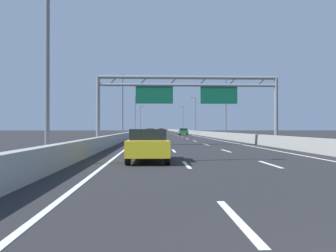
# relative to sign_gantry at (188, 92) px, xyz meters

# --- Properties ---
(ground_plane) EXTENTS (260.00, 260.00, 0.00)m
(ground_plane) POSITION_rel_sign_gantry_xyz_m (0.03, 70.30, -4.83)
(ground_plane) COLOR #262628
(lane_dash_left_0) EXTENTS (0.16, 3.00, 0.01)m
(lane_dash_left_0) POSITION_rel_sign_gantry_xyz_m (-1.77, -26.20, -4.82)
(lane_dash_left_0) COLOR white
(lane_dash_left_0) RESTS_ON ground_plane
(lane_dash_left_1) EXTENTS (0.16, 3.00, 0.01)m
(lane_dash_left_1) POSITION_rel_sign_gantry_xyz_m (-1.77, -17.20, -4.82)
(lane_dash_left_1) COLOR white
(lane_dash_left_1) RESTS_ON ground_plane
(lane_dash_left_2) EXTENTS (0.16, 3.00, 0.01)m
(lane_dash_left_2) POSITION_rel_sign_gantry_xyz_m (-1.77, -8.20, -4.82)
(lane_dash_left_2) COLOR white
(lane_dash_left_2) RESTS_ON ground_plane
(lane_dash_left_3) EXTENTS (0.16, 3.00, 0.01)m
(lane_dash_left_3) POSITION_rel_sign_gantry_xyz_m (-1.77, 0.80, -4.82)
(lane_dash_left_3) COLOR white
(lane_dash_left_3) RESTS_ON ground_plane
(lane_dash_left_4) EXTENTS (0.16, 3.00, 0.01)m
(lane_dash_left_4) POSITION_rel_sign_gantry_xyz_m (-1.77, 9.80, -4.82)
(lane_dash_left_4) COLOR white
(lane_dash_left_4) RESTS_ON ground_plane
(lane_dash_left_5) EXTENTS (0.16, 3.00, 0.01)m
(lane_dash_left_5) POSITION_rel_sign_gantry_xyz_m (-1.77, 18.80, -4.82)
(lane_dash_left_5) COLOR white
(lane_dash_left_5) RESTS_ON ground_plane
(lane_dash_left_6) EXTENTS (0.16, 3.00, 0.01)m
(lane_dash_left_6) POSITION_rel_sign_gantry_xyz_m (-1.77, 27.80, -4.82)
(lane_dash_left_6) COLOR white
(lane_dash_left_6) RESTS_ON ground_plane
(lane_dash_left_7) EXTENTS (0.16, 3.00, 0.01)m
(lane_dash_left_7) POSITION_rel_sign_gantry_xyz_m (-1.77, 36.80, -4.82)
(lane_dash_left_7) COLOR white
(lane_dash_left_7) RESTS_ON ground_plane
(lane_dash_left_8) EXTENTS (0.16, 3.00, 0.01)m
(lane_dash_left_8) POSITION_rel_sign_gantry_xyz_m (-1.77, 45.80, -4.82)
(lane_dash_left_8) COLOR white
(lane_dash_left_8) RESTS_ON ground_plane
(lane_dash_left_9) EXTENTS (0.16, 3.00, 0.01)m
(lane_dash_left_9) POSITION_rel_sign_gantry_xyz_m (-1.77, 54.80, -4.82)
(lane_dash_left_9) COLOR white
(lane_dash_left_9) RESTS_ON ground_plane
(lane_dash_left_10) EXTENTS (0.16, 3.00, 0.01)m
(lane_dash_left_10) POSITION_rel_sign_gantry_xyz_m (-1.77, 63.80, -4.82)
(lane_dash_left_10) COLOR white
(lane_dash_left_10) RESTS_ON ground_plane
(lane_dash_left_11) EXTENTS (0.16, 3.00, 0.01)m
(lane_dash_left_11) POSITION_rel_sign_gantry_xyz_m (-1.77, 72.80, -4.82)
(lane_dash_left_11) COLOR white
(lane_dash_left_11) RESTS_ON ground_plane
(lane_dash_left_12) EXTENTS (0.16, 3.00, 0.01)m
(lane_dash_left_12) POSITION_rel_sign_gantry_xyz_m (-1.77, 81.80, -4.82)
(lane_dash_left_12) COLOR white
(lane_dash_left_12) RESTS_ON ground_plane
(lane_dash_left_13) EXTENTS (0.16, 3.00, 0.01)m
(lane_dash_left_13) POSITION_rel_sign_gantry_xyz_m (-1.77, 90.80, -4.82)
(lane_dash_left_13) COLOR white
(lane_dash_left_13) RESTS_ON ground_plane
(lane_dash_left_14) EXTENTS (0.16, 3.00, 0.01)m
(lane_dash_left_14) POSITION_rel_sign_gantry_xyz_m (-1.77, 99.80, -4.82)
(lane_dash_left_14) COLOR white
(lane_dash_left_14) RESTS_ON ground_plane
(lane_dash_left_15) EXTENTS (0.16, 3.00, 0.01)m
(lane_dash_left_15) POSITION_rel_sign_gantry_xyz_m (-1.77, 108.80, -4.82)
(lane_dash_left_15) COLOR white
(lane_dash_left_15) RESTS_ON ground_plane
(lane_dash_left_16) EXTENTS (0.16, 3.00, 0.01)m
(lane_dash_left_16) POSITION_rel_sign_gantry_xyz_m (-1.77, 117.80, -4.82)
(lane_dash_left_16) COLOR white
(lane_dash_left_16) RESTS_ON ground_plane
(lane_dash_left_17) EXTENTS (0.16, 3.00, 0.01)m
(lane_dash_left_17) POSITION_rel_sign_gantry_xyz_m (-1.77, 126.80, -4.82)
(lane_dash_left_17) COLOR white
(lane_dash_left_17) RESTS_ON ground_plane
(lane_dash_right_1) EXTENTS (0.16, 3.00, 0.01)m
(lane_dash_right_1) POSITION_rel_sign_gantry_xyz_m (1.83, -17.20, -4.82)
(lane_dash_right_1) COLOR white
(lane_dash_right_1) RESTS_ON ground_plane
(lane_dash_right_2) EXTENTS (0.16, 3.00, 0.01)m
(lane_dash_right_2) POSITION_rel_sign_gantry_xyz_m (1.83, -8.20, -4.82)
(lane_dash_right_2) COLOR white
(lane_dash_right_2) RESTS_ON ground_plane
(lane_dash_right_3) EXTENTS (0.16, 3.00, 0.01)m
(lane_dash_right_3) POSITION_rel_sign_gantry_xyz_m (1.83, 0.80, -4.82)
(lane_dash_right_3) COLOR white
(lane_dash_right_3) RESTS_ON ground_plane
(lane_dash_right_4) EXTENTS (0.16, 3.00, 0.01)m
(lane_dash_right_4) POSITION_rel_sign_gantry_xyz_m (1.83, 9.80, -4.82)
(lane_dash_right_4) COLOR white
(lane_dash_right_4) RESTS_ON ground_plane
(lane_dash_right_5) EXTENTS (0.16, 3.00, 0.01)m
(lane_dash_right_5) POSITION_rel_sign_gantry_xyz_m (1.83, 18.80, -4.82)
(lane_dash_right_5) COLOR white
(lane_dash_right_5) RESTS_ON ground_plane
(lane_dash_right_6) EXTENTS (0.16, 3.00, 0.01)m
(lane_dash_right_6) POSITION_rel_sign_gantry_xyz_m (1.83, 27.80, -4.82)
(lane_dash_right_6) COLOR white
(lane_dash_right_6) RESTS_ON ground_plane
(lane_dash_right_7) EXTENTS (0.16, 3.00, 0.01)m
(lane_dash_right_7) POSITION_rel_sign_gantry_xyz_m (1.83, 36.80, -4.82)
(lane_dash_right_7) COLOR white
(lane_dash_right_7) RESTS_ON ground_plane
(lane_dash_right_8) EXTENTS (0.16, 3.00, 0.01)m
(lane_dash_right_8) POSITION_rel_sign_gantry_xyz_m (1.83, 45.80, -4.82)
(lane_dash_right_8) COLOR white
(lane_dash_right_8) RESTS_ON ground_plane
(lane_dash_right_9) EXTENTS (0.16, 3.00, 0.01)m
(lane_dash_right_9) POSITION_rel_sign_gantry_xyz_m (1.83, 54.80, -4.82)
(lane_dash_right_9) COLOR white
(lane_dash_right_9) RESTS_ON ground_plane
(lane_dash_right_10) EXTENTS (0.16, 3.00, 0.01)m
(lane_dash_right_10) POSITION_rel_sign_gantry_xyz_m (1.83, 63.80, -4.82)
(lane_dash_right_10) COLOR white
(lane_dash_right_10) RESTS_ON ground_plane
(lane_dash_right_11) EXTENTS (0.16, 3.00, 0.01)m
(lane_dash_right_11) POSITION_rel_sign_gantry_xyz_m (1.83, 72.80, -4.82)
(lane_dash_right_11) COLOR white
(lane_dash_right_11) RESTS_ON ground_plane
(lane_dash_right_12) EXTENTS (0.16, 3.00, 0.01)m
(lane_dash_right_12) POSITION_rel_sign_gantry_xyz_m (1.83, 81.80, -4.82)
(lane_dash_right_12) COLOR white
(lane_dash_right_12) RESTS_ON ground_plane
(lane_dash_right_13) EXTENTS (0.16, 3.00, 0.01)m
(lane_dash_right_13) POSITION_rel_sign_gantry_xyz_m (1.83, 90.80, -4.82)
(lane_dash_right_13) COLOR white
(lane_dash_right_13) RESTS_ON ground_plane
(lane_dash_right_14) EXTENTS (0.16, 3.00, 0.01)m
(lane_dash_right_14) POSITION_rel_sign_gantry_xyz_m (1.83, 99.80, -4.82)
(lane_dash_right_14) COLOR white
(lane_dash_right_14) RESTS_ON ground_plane
(lane_dash_right_15) EXTENTS (0.16, 3.00, 0.01)m
(lane_dash_right_15) POSITION_rel_sign_gantry_xyz_m (1.83, 108.80, -4.82)
(lane_dash_right_15) COLOR white
(lane_dash_right_15) RESTS_ON ground_plane
(lane_dash_right_16) EXTENTS (0.16, 3.00, 0.01)m
(lane_dash_right_16) POSITION_rel_sign_gantry_xyz_m (1.83, 117.80, -4.82)
(lane_dash_right_16) COLOR white
(lane_dash_right_16) RESTS_ON ground_plane
(lane_dash_right_17) EXTENTS (0.16, 3.00, 0.01)m
(lane_dash_right_17) POSITION_rel_sign_gantry_xyz_m (1.83, 126.80, -4.82)
(lane_dash_right_17) COLOR white
(lane_dash_right_17) RESTS_ON ground_plane
(edge_line_left) EXTENTS (0.16, 176.00, 0.01)m
(edge_line_left) POSITION_rel_sign_gantry_xyz_m (-5.22, 58.30, -4.82)
(edge_line_left) COLOR white
(edge_line_left) RESTS_ON ground_plane
(edge_line_right) EXTENTS (0.16, 176.00, 0.01)m
(edge_line_right) POSITION_rel_sign_gantry_xyz_m (5.28, 58.30, -4.82)
(edge_line_right) COLOR white
(edge_line_right) RESTS_ON ground_plane
(barrier_left) EXTENTS (0.45, 220.00, 0.95)m
(barrier_left) POSITION_rel_sign_gantry_xyz_m (-6.87, 80.30, -4.35)
(barrier_left) COLOR #9E9E99
(barrier_left) RESTS_ON ground_plane
(barrier_right) EXTENTS (0.45, 220.00, 0.95)m
(barrier_right) POSITION_rel_sign_gantry_xyz_m (6.93, 80.30, -4.35)
(barrier_right) COLOR #9E9E99
(barrier_right) RESTS_ON ground_plane
(sign_gantry) EXTENTS (16.74, 0.36, 6.36)m
(sign_gantry) POSITION_rel_sign_gantry_xyz_m (0.00, 0.00, 0.00)
(sign_gantry) COLOR gray
(sign_gantry) RESTS_ON ground_plane
(streetlamp_left_near) EXTENTS (2.58, 0.28, 9.50)m
(streetlamp_left_near) POSITION_rel_sign_gantry_xyz_m (-7.44, -17.06, 0.57)
(streetlamp_left_near) COLOR slate
(streetlamp_left_near) RESTS_ON ground_plane
(streetlamp_left_mid) EXTENTS (2.58, 0.28, 9.50)m
(streetlamp_left_mid) POSITION_rel_sign_gantry_xyz_m (-7.44, 20.18, 0.57)
(streetlamp_left_mid) COLOR slate
(streetlamp_left_mid) RESTS_ON ground_plane
(streetlamp_right_mid) EXTENTS (2.58, 0.28, 9.50)m
(streetlamp_right_mid) POSITION_rel_sign_gantry_xyz_m (7.49, 20.18, 0.57)
(streetlamp_right_mid) COLOR slate
(streetlamp_right_mid) RESTS_ON ground_plane
(streetlamp_left_far) EXTENTS (2.58, 0.28, 9.50)m
(streetlamp_left_far) POSITION_rel_sign_gantry_xyz_m (-7.44, 57.42, 0.57)
(streetlamp_left_far) COLOR slate
(streetlamp_left_far) RESTS_ON ground_plane
(streetlamp_right_far) EXTENTS (2.58, 0.28, 9.50)m
(streetlamp_right_far) POSITION_rel_sign_gantry_xyz_m (7.49, 57.42, 0.57)
(streetlamp_right_far) COLOR slate
(streetlamp_right_far) RESTS_ON ground_plane
(streetlamp_left_distant) EXTENTS (2.58, 0.28, 9.50)m
(streetlamp_left_distant) POSITION_rel_sign_gantry_xyz_m (-7.44, 94.66, 0.57)
(streetlamp_left_distant) COLOR slate
(streetlamp_left_distant) RESTS_ON ground_plane
(streetlamp_right_distant) EXTENTS (2.58, 0.28, 9.50)m
(streetlamp_right_distant) POSITION_rel_sign_gantry_xyz_m (7.49, 94.66, 0.57)
(streetlamp_right_distant) COLOR slate
(streetlamp_right_distant) RESTS_ON ground_plane
(white_car) EXTENTS (1.80, 4.22, 1.48)m
(white_car) POSITION_rel_sign_gantry_xyz_m (0.04, 105.49, -4.07)
(white_car) COLOR silver
(white_car) RESTS_ON ground_plane
(yellow_car) EXTENTS (1.88, 4.53, 1.52)m
(yellow_car) POSITION_rel_sign_gantry_xyz_m (-3.43, -15.53, -4.04)
(yellow_car) COLOR yellow
(yellow_car) RESTS_ON ground_plane
(green_car) EXTENTS (1.86, 4.58, 1.49)m
(green_car) POSITION_rel_sign_gantry_xyz_m (3.63, 46.32, -4.06)
(green_car) COLOR #1E7A38
(green_car) RESTS_ON ground_plane
(black_car) EXTENTS (1.88, 4.69, 1.47)m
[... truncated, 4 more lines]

